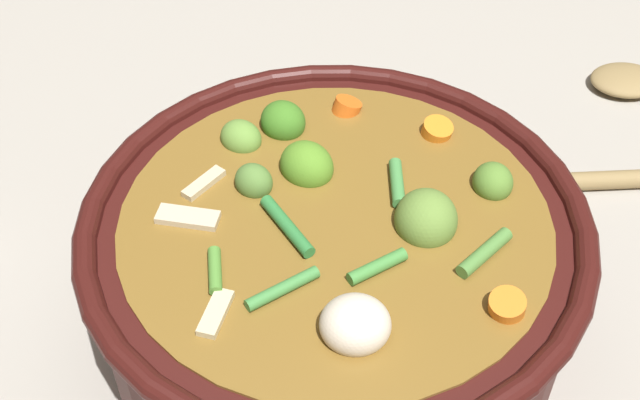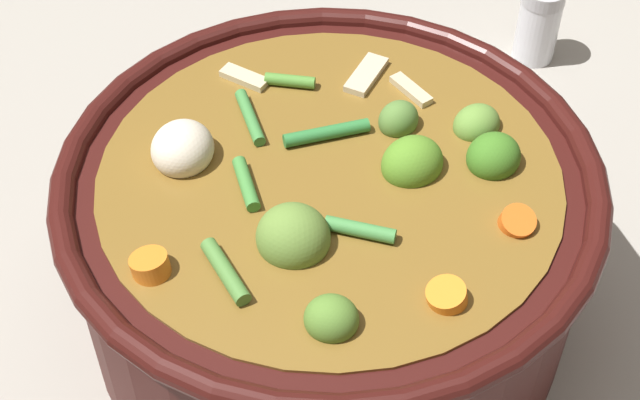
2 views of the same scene
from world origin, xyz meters
TOP-DOWN VIEW (x-y plane):
  - ground_plane at (0.00, 0.00)m, footprint 1.10×1.10m
  - cooking_pot at (-0.00, 0.00)m, footprint 0.33×0.33m

SIDE VIEW (x-z plane):
  - ground_plane at x=0.00m, z-range 0.00..0.00m
  - cooking_pot at x=0.00m, z-range -0.01..0.15m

